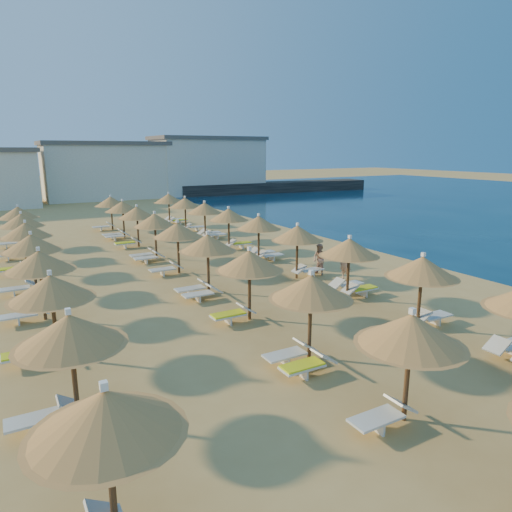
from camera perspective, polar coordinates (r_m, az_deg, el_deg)
ground at (r=18.95m, az=6.19°, el=-6.21°), size 220.00×220.00×0.00m
jetty at (r=69.74m, az=2.45°, el=8.61°), size 30.22×6.35×1.50m
hotel_blocks at (r=62.77m, az=-17.54°, el=10.22°), size 46.10×12.10×8.10m
parasol_row_east at (r=22.39m, az=5.20°, el=2.73°), size 2.55×40.53×2.80m
parasol_row_west at (r=20.09m, az=-6.06°, el=1.52°), size 2.55×40.53×2.80m
parasol_row_inland at (r=20.39m, az=-25.90°, el=0.42°), size 2.55×29.14×2.80m
loungers at (r=21.00m, az=-4.90°, el=-3.25°), size 14.58×39.47×0.66m
beachgoer_a at (r=22.53m, az=11.16°, el=-0.72°), size 0.53×0.74×1.91m
beachgoer_b at (r=23.49m, az=7.96°, el=-0.43°), size 0.76×0.89×1.59m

